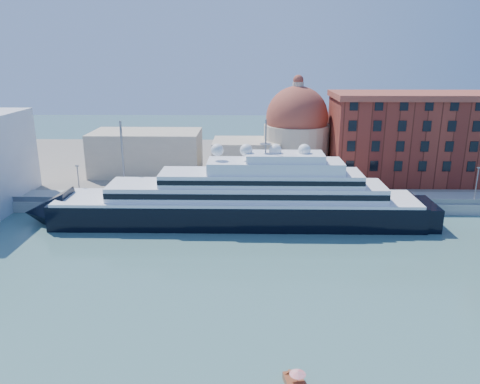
{
  "coord_description": "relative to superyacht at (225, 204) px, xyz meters",
  "views": [
    {
      "loc": [
        8.78,
        -70.94,
        35.39
      ],
      "look_at": [
        7.09,
        18.0,
        8.57
      ],
      "focal_mm": 35.0,
      "sensor_mm": 36.0,
      "label": 1
    }
  ],
  "objects": [
    {
      "name": "warehouse",
      "position": [
        48.09,
        29.0,
        9.3
      ],
      "size": [
        43.0,
        19.0,
        23.25
      ],
      "color": "maroon",
      "rests_on": "land"
    },
    {
      "name": "land",
      "position": [
        -3.91,
        52.0,
        -3.49
      ],
      "size": [
        260.0,
        72.0,
        2.0
      ],
      "primitive_type": "cube",
      "color": "slate",
      "rests_on": "ground"
    },
    {
      "name": "quay",
      "position": [
        -3.91,
        11.0,
        -3.24
      ],
      "size": [
        180.0,
        10.0,
        2.5
      ],
      "primitive_type": "cube",
      "color": "gray",
      "rests_on": "ground"
    },
    {
      "name": "ground",
      "position": [
        -3.91,
        -23.0,
        -4.49
      ],
      "size": [
        400.0,
        400.0,
        0.0
      ],
      "primitive_type": "plane",
      "color": "#3C6868",
      "rests_on": "ground"
    },
    {
      "name": "lamp_posts",
      "position": [
        -16.58,
        9.27,
        5.35
      ],
      "size": [
        120.8,
        2.4,
        18.0
      ],
      "color": "slate",
      "rests_on": "quay"
    },
    {
      "name": "superyacht",
      "position": [
        0.0,
        0.0,
        0.0
      ],
      "size": [
        87.13,
        12.08,
        26.04
      ],
      "color": "black",
      "rests_on": "ground"
    },
    {
      "name": "church",
      "position": [
        2.47,
        34.72,
        6.41
      ],
      "size": [
        66.0,
        18.0,
        25.5
      ],
      "color": "beige",
      "rests_on": "land"
    },
    {
      "name": "quay_fence",
      "position": [
        -3.91,
        6.5,
        -1.39
      ],
      "size": [
        180.0,
        0.1,
        1.2
      ],
      "primitive_type": "cube",
      "color": "slate",
      "rests_on": "quay"
    }
  ]
}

